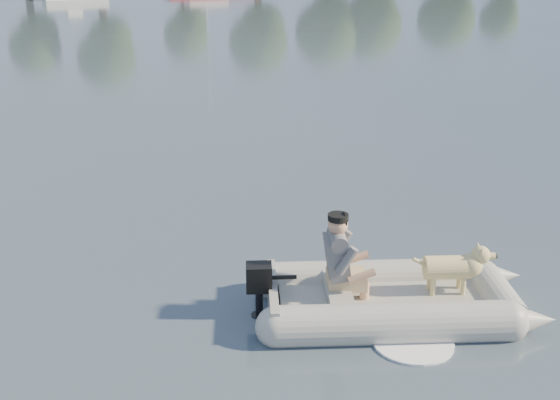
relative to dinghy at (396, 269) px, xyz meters
name	(u,v)px	position (x,y,z in m)	size (l,w,h in m)	color
water	(349,320)	(-0.59, -0.01, -0.58)	(160.00, 160.00, 0.00)	slate
dinghy	(396,269)	(0.00, 0.00, 0.00)	(4.70, 3.58, 1.35)	#A4A49F
man	(339,254)	(-0.64, 0.25, 0.18)	(0.71, 0.61, 1.05)	slate
dog	(447,271)	(0.62, -0.13, -0.07)	(0.91, 0.32, 0.61)	tan
outboard_motor	(259,293)	(-1.55, 0.47, -0.27)	(0.40, 0.28, 0.77)	black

